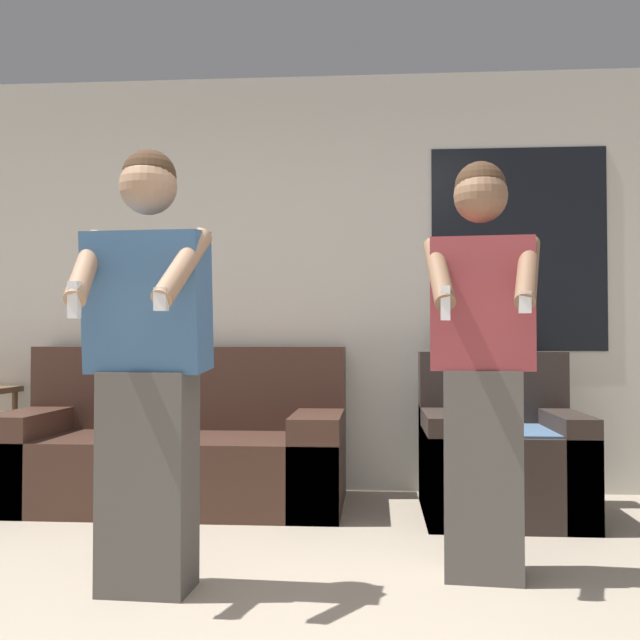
% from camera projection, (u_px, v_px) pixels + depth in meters
% --- Properties ---
extents(wall_back, '(6.89, 0.07, 2.70)m').
position_uv_depth(wall_back, '(315.00, 281.00, 4.89)').
color(wall_back, beige).
rests_on(wall_back, ground_plane).
extents(couch, '(1.98, 0.89, 0.93)m').
position_uv_depth(couch, '(178.00, 451.00, 4.45)').
color(couch, '#472D23').
rests_on(couch, ground_plane).
extents(armchair, '(0.86, 0.84, 0.90)m').
position_uv_depth(armchair, '(500.00, 459.00, 4.15)').
color(armchair, '#332823').
rests_on(armchair, ground_plane).
extents(person_left, '(0.52, 0.49, 1.71)m').
position_uv_depth(person_left, '(148.00, 367.00, 2.89)').
color(person_left, '#56514C').
rests_on(person_left, ground_plane).
extents(person_right, '(0.48, 0.48, 1.71)m').
position_uv_depth(person_right, '(482.00, 363.00, 3.06)').
color(person_right, '#56514C').
rests_on(person_right, ground_plane).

